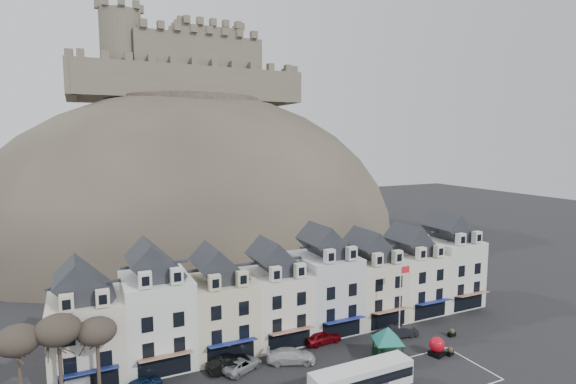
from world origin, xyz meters
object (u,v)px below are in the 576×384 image
(car_black, at_px, (229,363))
(car_charcoal, at_px, (400,331))
(bus, at_px, (362,379))
(car_silver, at_px, (242,364))
(car_navy, at_px, (142,384))
(car_white, at_px, (291,356))
(bus_shelter, at_px, (388,335))
(flagpole, at_px, (401,297))
(red_buoy, at_px, (437,346))
(car_maroon, at_px, (322,337))

(car_black, bearing_deg, car_charcoal, -99.84)
(bus, distance_m, car_black, 13.55)
(car_silver, bearing_deg, car_charcoal, -116.77)
(car_navy, height_order, car_white, car_white)
(car_white, bearing_deg, bus_shelter, -90.87)
(flagpole, xyz_separation_m, car_silver, (-19.15, 1.23, -4.55))
(red_buoy, relative_size, car_maroon, 0.46)
(car_navy, xyz_separation_m, car_charcoal, (29.33, -1.18, 0.09))
(flagpole, bearing_deg, bus_shelter, -141.97)
(bus, relative_size, car_charcoal, 2.31)
(car_maroon, bearing_deg, car_black, 93.05)
(car_white, bearing_deg, car_charcoal, -67.36)
(flagpole, height_order, car_charcoal, flagpole)
(bus_shelter, height_order, car_charcoal, bus_shelter)
(car_navy, bearing_deg, bus_shelter, -122.26)
(car_maroon, distance_m, car_charcoal, 9.53)
(flagpole, height_order, car_maroon, flagpole)
(car_navy, relative_size, car_charcoal, 0.85)
(bus, relative_size, car_black, 2.19)
(car_black, xyz_separation_m, car_charcoal, (20.80, -1.27, -0.04))
(flagpole, xyz_separation_m, car_maroon, (-8.75, 3.03, -4.40))
(flagpole, relative_size, car_navy, 2.42)
(red_buoy, bearing_deg, bus, -166.46)
(car_silver, height_order, car_white, car_white)
(red_buoy, height_order, car_charcoal, red_buoy)
(flagpole, xyz_separation_m, car_black, (-20.35, 1.80, -4.41))
(red_buoy, bearing_deg, flagpole, 102.53)
(bus_shelter, height_order, car_black, bus_shelter)
(flagpole, distance_m, car_silver, 19.72)
(bus, distance_m, car_silver, 12.33)
(car_white, distance_m, car_charcoal, 14.40)
(car_maroon, bearing_deg, bus, 166.48)
(red_buoy, height_order, car_black, red_buoy)
(bus, bearing_deg, car_silver, 132.99)
(car_navy, bearing_deg, red_buoy, -122.44)
(flagpole, relative_size, car_silver, 2.05)
(car_navy, distance_m, car_maroon, 20.18)
(red_buoy, height_order, car_navy, red_buoy)
(bus, bearing_deg, red_buoy, 13.38)
(red_buoy, bearing_deg, car_navy, 167.60)
(car_navy, height_order, car_maroon, car_maroon)
(bus_shelter, xyz_separation_m, car_silver, (-14.60, 4.79, -2.31))
(car_maroon, bearing_deg, bus_shelter, -150.50)
(flagpole, distance_m, car_white, 14.64)
(car_navy, bearing_deg, car_black, -109.46)
(bus, height_order, bus_shelter, bus_shelter)
(car_silver, bearing_deg, car_white, -122.41)
(bus, xyz_separation_m, bus_shelter, (6.20, 4.17, 1.35))
(red_buoy, height_order, car_silver, red_buoy)
(red_buoy, relative_size, flagpole, 0.23)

